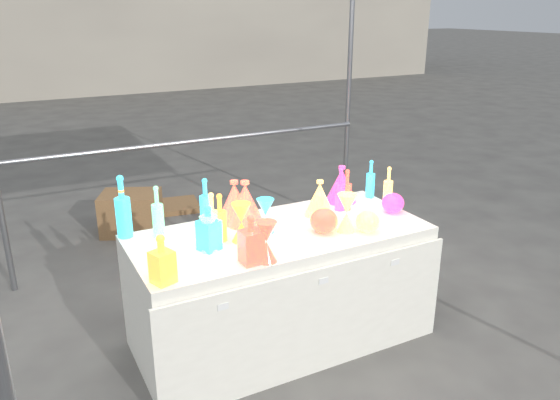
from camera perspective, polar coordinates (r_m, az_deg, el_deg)
name	(u,v)px	position (r m, az deg, el deg)	size (l,w,h in m)	color
ground	(280,337)	(3.67, 0.00, -14.11)	(80.00, 80.00, 0.00)	slate
display_table	(281,287)	(3.47, 0.07, -9.04)	(1.84, 0.83, 0.75)	white
cardboard_box_closed	(131,213)	(5.34, -15.28, -1.31)	(0.54, 0.39, 0.39)	olive
cardboard_box_flat	(168,207)	(5.92, -11.62, -0.69)	(0.64, 0.46, 0.05)	olive
bottle_0	(123,213)	(3.31, -16.06, -1.28)	(0.08, 0.08, 0.30)	#B91131
bottle_1	(123,206)	(3.30, -16.12, -0.65)	(0.09, 0.09, 0.38)	#239C1C
bottle_4	(212,218)	(3.13, -7.13, -1.86)	(0.07, 0.07, 0.30)	#168D79
bottle_5	(158,212)	(3.25, -12.67, -1.20)	(0.07, 0.07, 0.32)	#A7216F
bottle_6	(220,217)	(3.15, -6.28, -1.81)	(0.07, 0.07, 0.29)	#B91131
bottle_7	(206,202)	(3.37, -7.78, -0.25)	(0.07, 0.07, 0.31)	#239C1C
decanter_0	(162,259)	(2.73, -12.23, -6.02)	(0.10, 0.10, 0.26)	#B91131
decanter_1	(251,239)	(2.87, -3.04, -4.10)	(0.11, 0.11, 0.27)	orange
decanter_2	(209,228)	(3.04, -7.46, -2.89)	(0.11, 0.11, 0.26)	#239C1C
hourglass_0	(267,242)	(2.89, -1.42, -4.38)	(0.11, 0.11, 0.23)	orange
hourglass_2	(347,213)	(3.30, 6.98, -1.34)	(0.12, 0.12, 0.23)	#168D79
hourglass_3	(209,234)	(3.04, -7.44, -3.50)	(0.10, 0.10, 0.20)	#A7216F
hourglass_4	(241,222)	(3.14, -4.06, -2.35)	(0.12, 0.12, 0.23)	#B91131
hourglass_5	(265,216)	(3.26, -1.53, -1.66)	(0.11, 0.11, 0.21)	#239C1C
globe_1	(367,223)	(3.32, 9.12, -2.37)	(0.15, 0.15, 0.12)	#168D79
globe_2	(324,222)	(3.28, 4.60, -2.29)	(0.17, 0.17, 0.13)	orange
globe_3	(393,204)	(3.66, 11.70, -0.42)	(0.15, 0.15, 0.12)	#1A559B
lampshade_0	(245,203)	(3.38, -3.64, -0.29)	(0.24, 0.24, 0.28)	gold
lampshade_1	(235,201)	(3.43, -4.77, -0.10)	(0.23, 0.23, 0.27)	gold
lampshade_2	(341,184)	(3.80, 6.43, 1.69)	(0.22, 0.22, 0.26)	#1A559B
lampshade_3	(320,198)	(3.54, 4.16, 0.24)	(0.20, 0.20, 0.24)	#168D79
bottle_8	(371,179)	(3.91, 9.44, 2.19)	(0.06, 0.06, 0.27)	#239C1C
bottle_9	(347,190)	(3.65, 6.99, 1.09)	(0.06, 0.06, 0.28)	orange
bottle_10	(340,189)	(3.63, 6.32, 1.12)	(0.07, 0.07, 0.29)	#1A559B
bottle_11	(388,186)	(3.76, 11.24, 1.41)	(0.06, 0.06, 0.28)	#168D79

